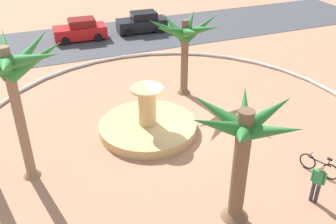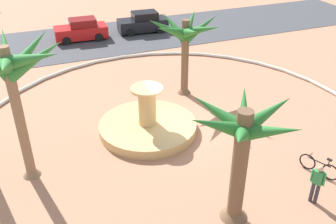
{
  "view_description": "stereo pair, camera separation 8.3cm",
  "coord_description": "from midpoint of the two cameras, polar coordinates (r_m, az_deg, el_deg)",
  "views": [
    {
      "loc": [
        -6.32,
        -14.7,
        10.28
      ],
      "look_at": [
        -0.41,
        0.11,
        1.0
      ],
      "focal_mm": 41.01,
      "sensor_mm": 36.0,
      "label": 1
    },
    {
      "loc": [
        -6.24,
        -14.73,
        10.28
      ],
      "look_at": [
        -0.41,
        0.11,
        1.0
      ],
      "focal_mm": 41.01,
      "sensor_mm": 36.0,
      "label": 2
    }
  ],
  "objects": [
    {
      "name": "person_cyclist_helmet",
      "position": [
        15.36,
        21.18,
        -9.64
      ],
      "size": [
        0.35,
        0.47,
        1.69
      ],
      "color": "#33333D",
      "rests_on": "ground"
    },
    {
      "name": "palm_tree_by_curb",
      "position": [
        21.02,
        2.39,
        11.27
      ],
      "size": [
        4.11,
        4.13,
        4.6
      ],
      "color": "brown",
      "rests_on": "ground"
    },
    {
      "name": "parked_car_leftmost",
      "position": [
        31.28,
        -12.97,
        11.76
      ],
      "size": [
        4.07,
        2.04,
        1.67
      ],
      "color": "red",
      "rests_on": "ground"
    },
    {
      "name": "bicycle_by_lamppost",
      "position": [
        17.15,
        21.41,
        -7.48
      ],
      "size": [
        0.77,
        1.6,
        0.94
      ],
      "color": "black",
      "rests_on": "ground"
    },
    {
      "name": "palm_tree_far_side",
      "position": [
        12.56,
        10.77,
        -4.42
      ],
      "size": [
        3.87,
        3.45,
        4.69
      ],
      "color": "brown",
      "rests_on": "ground"
    },
    {
      "name": "street_asphalt",
      "position": [
        31.51,
        -9.21,
        10.8
      ],
      "size": [
        48.0,
        8.0,
        0.03
      ],
      "primitive_type": "cube",
      "color": "#424247",
      "rests_on": "ground"
    },
    {
      "name": "fountain",
      "position": [
        18.71,
        -3.15,
        -1.97
      ],
      "size": [
        4.75,
        4.75,
        2.37
      ],
      "color": "tan",
      "rests_on": "ground"
    },
    {
      "name": "parked_car_second",
      "position": [
        32.43,
        -3.96,
        13.09
      ],
      "size": [
        4.09,
        2.1,
        1.67
      ],
      "color": "black",
      "rests_on": "ground"
    },
    {
      "name": "palm_tree_near_fountain",
      "position": [
        14.73,
        -22.69,
        5.49
      ],
      "size": [
        4.34,
        4.42,
        5.9
      ],
      "color": "#8E6B4C",
      "rests_on": "ground"
    },
    {
      "name": "ground_plane",
      "position": [
        19.02,
        1.15,
        -2.52
      ],
      "size": [
        80.0,
        80.0,
        0.0
      ],
      "primitive_type": "plane",
      "color": "tan"
    },
    {
      "name": "plaza_curb",
      "position": [
        18.96,
        1.15,
        -2.27
      ],
      "size": [
        20.0,
        20.0,
        0.2
      ],
      "primitive_type": "torus",
      "color": "silver",
      "rests_on": "ground"
    }
  ]
}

